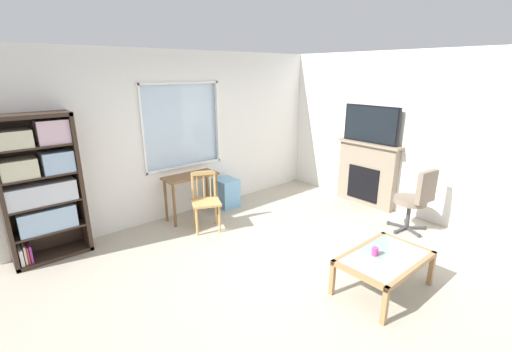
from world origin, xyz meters
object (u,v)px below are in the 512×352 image
Objects in this scene: plastic_drawer_unit at (226,193)px; coffee_table at (385,261)px; wooden_chair at (206,201)px; office_chair at (416,197)px; bookshelf at (41,184)px; sippy_cup at (375,251)px; desk_under_window at (191,183)px; fireplace at (367,173)px; tv at (371,124)px.

coffee_table is (-0.14, -3.18, 0.11)m from plastic_drawer_unit.
office_chair is at bearing -42.28° from wooden_chair.
bookshelf is 20.94× the size of sippy_cup.
wooden_chair is (-0.05, -0.52, -0.13)m from desk_under_window.
office_chair is (-0.47, -1.14, -0.02)m from fireplace.
tv is 2.90m from coffee_table.
wooden_chair is 10.00× the size of sippy_cup.
office_chair is (2.29, -2.65, -0.04)m from desk_under_window.
plastic_drawer_unit is 3.13m from office_chair.
bookshelf is at bearing 161.36° from tv.
sippy_cup is at bearing -50.48° from bookshelf.
tv is at bearing 37.13° from coffee_table.
tv is 1.03× the size of office_chair.
office_chair is 1.80m from sippy_cup.
fireplace is 13.40× the size of sippy_cup.
fireplace is (2.02, -1.56, 0.32)m from plastic_drawer_unit.
bookshelf reaches higher than plastic_drawer_unit.
bookshelf is at bearing 177.05° from desk_under_window.
fireplace is 2.70m from coffee_table.
office_chair is at bearing 12.53° from sippy_cup.
office_chair is (1.55, -2.70, 0.30)m from plastic_drawer_unit.
sippy_cup is at bearing -145.23° from tv.
plastic_drawer_unit is (0.74, 0.05, -0.34)m from desk_under_window.
desk_under_window is (2.06, -0.11, -0.41)m from bookshelf.
fireplace is (2.81, -0.99, 0.11)m from wooden_chair.
sippy_cup is (2.59, -3.14, -0.54)m from bookshelf.
office_chair is 0.95× the size of coffee_table.
fireplace is at bearing -19.48° from wooden_chair.
sippy_cup reaches higher than coffee_table.
office_chair is at bearing -49.16° from desk_under_window.
bookshelf reaches higher than sippy_cup.
desk_under_window is at bearing -176.12° from plastic_drawer_unit.
wooden_chair is at bearing -144.41° from plastic_drawer_unit.
plastic_drawer_unit and sippy_cup have the same top height.
tv is at bearing -37.99° from plastic_drawer_unit.
wooden_chair is 2.59m from sippy_cup.
sippy_cup is (-2.20, -1.53, -1.01)m from tv.
bookshelf is 2.89m from plastic_drawer_unit.
coffee_table is 11.75× the size of sippy_cup.
office_chair is at bearing -112.24° from fireplace.
desk_under_window is 3.14m from fireplace.
coffee_table is (-2.14, -1.62, -1.11)m from tv.
desk_under_window is 0.74× the size of fireplace.
coffee_table is (2.66, -3.23, -0.64)m from bookshelf.
fireplace is at bearing -37.74° from plastic_drawer_unit.
desk_under_window reaches higher than coffee_table.
sippy_cup is (-1.75, -0.39, -0.09)m from office_chair.
office_chair is 1.77m from coffee_table.
wooden_chair is at bearing 137.72° from office_chair.
bookshelf reaches higher than wooden_chair.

